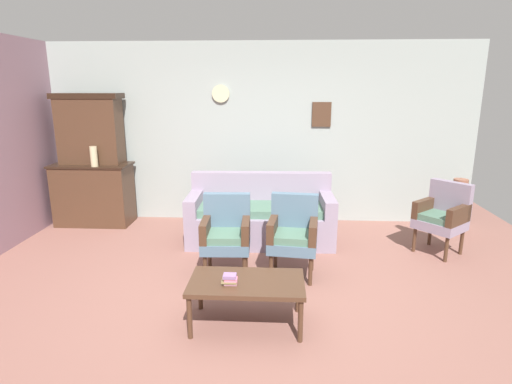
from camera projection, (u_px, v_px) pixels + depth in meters
name	position (u px, v px, depth m)	size (l,w,h in m)	color
ground_plane	(249.00, 300.00, 4.14)	(7.68, 7.68, 0.00)	#84564C
wall_back_with_decor	(261.00, 134.00, 6.36)	(6.40, 0.09, 2.70)	#939E99
side_cabinet	(94.00, 194.00, 6.34)	(1.16, 0.55, 0.93)	#472D1E
cabinet_upper_hutch	(90.00, 128.00, 6.18)	(0.99, 0.38, 1.03)	#472D1E
vase_on_cabinet	(94.00, 156.00, 6.00)	(0.10, 0.10, 0.29)	#C4B48A
floral_couch	(261.00, 218.00, 5.66)	(1.95, 0.85, 0.90)	gray
armchair_near_couch_end	(226.00, 232.00, 4.60)	(0.54, 0.51, 0.90)	slate
armchair_row_middle	(293.00, 232.00, 4.59)	(0.57, 0.55, 0.90)	slate
wingback_chair_by_fireplace	(443.00, 215.00, 5.22)	(0.71, 0.71, 0.90)	gray
coffee_table	(247.00, 285.00, 3.63)	(1.00, 0.56, 0.42)	#472D1E
book_stack_on_table	(230.00, 279.00, 3.55)	(0.13, 0.11, 0.09)	#CE89A9
floor_vase_by_wall	(458.00, 206.00, 5.97)	(0.20, 0.20, 0.79)	brown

